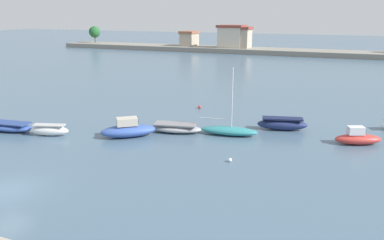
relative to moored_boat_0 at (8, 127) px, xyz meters
name	(u,v)px	position (x,y,z in m)	size (l,w,h in m)	color
ground_plane	(6,191)	(10.20, -9.55, -0.41)	(400.00, 400.00, 0.00)	#476075
moored_boat_0	(8,127)	(0.00, 0.00, 0.00)	(5.49, 2.49, 0.85)	#3856A8
moored_boat_1	(49,130)	(4.60, 0.42, 0.09)	(3.69, 2.07, 1.03)	white
moored_boat_2	(128,130)	(11.36, 2.92, 0.24)	(5.04, 4.54, 1.75)	#3856A8
moored_boat_3	(176,128)	(14.67, 5.81, -0.01)	(5.15, 2.81, 0.84)	#9E9EA3
moored_boat_4	(229,131)	(19.50, 6.96, 0.00)	(5.41, 2.36, 6.19)	teal
moored_boat_5	(282,124)	(23.66, 10.44, 0.16)	(4.86, 2.46, 1.19)	navy
moored_boat_6	(358,138)	(30.30, 8.73, 0.13)	(4.14, 2.81, 1.54)	#C63833
mooring_buoy_0	(230,160)	(21.61, 0.60, -0.26)	(0.30, 0.30, 0.30)	white
mooring_buoy_1	(200,107)	(13.24, 15.37, -0.22)	(0.37, 0.37, 0.37)	red
distant_shoreline	(281,47)	(10.20, 82.15, 1.47)	(137.55, 10.30, 7.55)	gray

